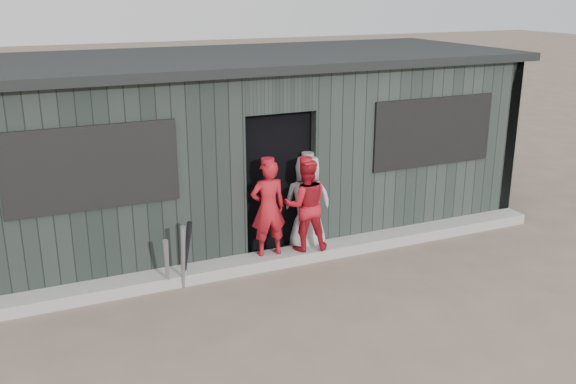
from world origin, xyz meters
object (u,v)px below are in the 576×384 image
player_red_left (268,208)px  player_red_right (306,205)px  bat_left (167,265)px  player_grey_back (307,204)px  dugout (242,143)px  bat_right (187,252)px  bat_mid (183,257)px

player_red_left → player_red_right: size_ratio=1.03×
bat_left → player_grey_back: 2.19m
player_red_left → player_grey_back: player_red_left is taller
dugout → player_grey_back: bearing=-73.8°
bat_right → player_red_right: size_ratio=0.68×
bat_right → player_grey_back: (1.81, 0.32, 0.28)m
bat_left → bat_mid: bat_mid is taller
bat_left → bat_mid: bearing=-4.9°
player_red_left → dugout: dugout is taller
player_red_right → bat_left: bearing=21.8°
bat_mid → player_red_right: size_ratio=0.68×
bat_mid → player_grey_back: size_ratio=0.61×
player_red_right → player_grey_back: 0.30m
dugout → player_red_right: bearing=-80.9°
bat_left → player_red_left: 1.52m
bat_mid → dugout: bearing=52.3°
bat_left → bat_mid: 0.21m
bat_mid → player_grey_back: (1.91, 0.50, 0.27)m
player_red_left → bat_right: bearing=9.2°
bat_right → dugout: (1.40, 1.76, 0.86)m
player_red_left → dugout: 1.74m
bat_left → bat_right: 0.34m
player_red_left → player_red_right: 0.53m
player_red_left → player_grey_back: 0.71m
player_red_left → bat_left: bearing=14.2°
player_red_left → dugout: bearing=-95.2°
dugout → player_red_left: bearing=-98.9°
player_red_left → dugout: size_ratio=0.16×
bat_left → player_grey_back: (2.11, 0.48, 0.34)m
bat_left → dugout: (1.69, 1.91, 0.92)m
dugout → bat_mid: bearing=-127.7°
bat_mid → player_red_right: player_red_right is taller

